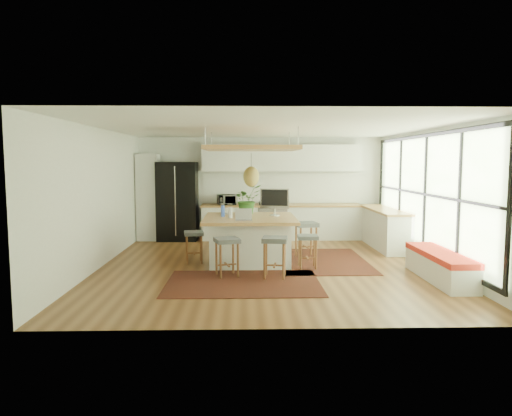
{
  "coord_description": "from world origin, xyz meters",
  "views": [
    {
      "loc": [
        -0.45,
        -9.03,
        2.05
      ],
      "look_at": [
        -0.2,
        0.5,
        1.1
      ],
      "focal_mm": 32.59,
      "sensor_mm": 36.0,
      "label": 1
    }
  ],
  "objects_px": {
    "laptop": "(244,214)",
    "stool_near_right": "(275,258)",
    "fridge": "(178,205)",
    "stool_left_side": "(194,245)",
    "monitor": "(275,203)",
    "stool_near_left": "(227,257)",
    "microwave": "(227,198)",
    "stool_right_back": "(306,241)",
    "stool_right_front": "(308,250)",
    "island": "(250,240)",
    "island_plant": "(247,203)"
  },
  "relations": [
    {
      "from": "island",
      "to": "monitor",
      "type": "xyz_separation_m",
      "value": [
        0.52,
        0.23,
        0.72
      ]
    },
    {
      "from": "stool_right_back",
      "to": "stool_near_right",
      "type": "bearing_deg",
      "value": -114.31
    },
    {
      "from": "fridge",
      "to": "laptop",
      "type": "bearing_deg",
      "value": -62.07
    },
    {
      "from": "laptop",
      "to": "monitor",
      "type": "xyz_separation_m",
      "value": [
        0.64,
        0.8,
        0.14
      ]
    },
    {
      "from": "stool_near_right",
      "to": "stool_right_front",
      "type": "relative_size",
      "value": 1.13
    },
    {
      "from": "stool_near_left",
      "to": "stool_right_back",
      "type": "height_order",
      "value": "stool_right_back"
    },
    {
      "from": "stool_right_front",
      "to": "microwave",
      "type": "xyz_separation_m",
      "value": [
        -1.67,
        3.38,
        0.73
      ]
    },
    {
      "from": "fridge",
      "to": "stool_right_back",
      "type": "relative_size",
      "value": 2.69
    },
    {
      "from": "stool_left_side",
      "to": "microwave",
      "type": "xyz_separation_m",
      "value": [
        0.57,
        2.84,
        0.73
      ]
    },
    {
      "from": "island_plant",
      "to": "laptop",
      "type": "bearing_deg",
      "value": -93.81
    },
    {
      "from": "island",
      "to": "stool_right_front",
      "type": "distance_m",
      "value": 1.25
    },
    {
      "from": "stool_near_right",
      "to": "monitor",
      "type": "xyz_separation_m",
      "value": [
        0.1,
        1.55,
        0.83
      ]
    },
    {
      "from": "laptop",
      "to": "microwave",
      "type": "relative_size",
      "value": 0.7
    },
    {
      "from": "stool_right_front",
      "to": "stool_near_left",
      "type": "bearing_deg",
      "value": -157.76
    },
    {
      "from": "monitor",
      "to": "microwave",
      "type": "height_order",
      "value": "monitor"
    },
    {
      "from": "island",
      "to": "stool_right_front",
      "type": "bearing_deg",
      "value": -27.44
    },
    {
      "from": "fridge",
      "to": "laptop",
      "type": "distance_m",
      "value": 3.79
    },
    {
      "from": "island",
      "to": "laptop",
      "type": "xyz_separation_m",
      "value": [
        -0.12,
        -0.57,
        0.58
      ]
    },
    {
      "from": "monitor",
      "to": "island_plant",
      "type": "xyz_separation_m",
      "value": [
        -0.57,
        0.3,
        -0.01
      ]
    },
    {
      "from": "laptop",
      "to": "island",
      "type": "bearing_deg",
      "value": 76.51
    },
    {
      "from": "fridge",
      "to": "island",
      "type": "bearing_deg",
      "value": -55.76
    },
    {
      "from": "laptop",
      "to": "stool_near_right",
      "type": "bearing_deg",
      "value": -55.4
    },
    {
      "from": "stool_right_back",
      "to": "laptop",
      "type": "bearing_deg",
      "value": -143.26
    },
    {
      "from": "stool_near_left",
      "to": "island",
      "type": "bearing_deg",
      "value": 70.59
    },
    {
      "from": "island_plant",
      "to": "stool_near_left",
      "type": "bearing_deg",
      "value": -102.17
    },
    {
      "from": "stool_near_right",
      "to": "island",
      "type": "bearing_deg",
      "value": 107.74
    },
    {
      "from": "stool_right_front",
      "to": "laptop",
      "type": "relative_size",
      "value": 1.89
    },
    {
      "from": "fridge",
      "to": "stool_right_front",
      "type": "xyz_separation_m",
      "value": [
        2.96,
        -3.37,
        -0.57
      ]
    },
    {
      "from": "fridge",
      "to": "stool_left_side",
      "type": "distance_m",
      "value": 2.97
    },
    {
      "from": "stool_near_left",
      "to": "microwave",
      "type": "xyz_separation_m",
      "value": [
        -0.14,
        4.01,
        0.73
      ]
    },
    {
      "from": "monitor",
      "to": "island_plant",
      "type": "height_order",
      "value": "monitor"
    },
    {
      "from": "stool_left_side",
      "to": "microwave",
      "type": "bearing_deg",
      "value": 78.55
    },
    {
      "from": "stool_right_back",
      "to": "laptop",
      "type": "distance_m",
      "value": 1.8
    },
    {
      "from": "stool_near_right",
      "to": "island_plant",
      "type": "xyz_separation_m",
      "value": [
        -0.47,
        1.86,
        0.82
      ]
    },
    {
      "from": "stool_right_front",
      "to": "island",
      "type": "bearing_deg",
      "value": 152.56
    },
    {
      "from": "stool_left_side",
      "to": "monitor",
      "type": "relative_size",
      "value": 1.04
    },
    {
      "from": "laptop",
      "to": "island_plant",
      "type": "relative_size",
      "value": 0.53
    },
    {
      "from": "stool_left_side",
      "to": "microwave",
      "type": "distance_m",
      "value": 2.99
    },
    {
      "from": "stool_right_front",
      "to": "stool_near_right",
      "type": "bearing_deg",
      "value": -132.67
    },
    {
      "from": "stool_near_left",
      "to": "stool_right_back",
      "type": "distance_m",
      "value": 2.31
    },
    {
      "from": "stool_left_side",
      "to": "laptop",
      "type": "xyz_separation_m",
      "value": [
        1.02,
        -0.54,
        0.7
      ]
    },
    {
      "from": "monitor",
      "to": "microwave",
      "type": "relative_size",
      "value": 1.28
    },
    {
      "from": "island",
      "to": "stool_near_right",
      "type": "height_order",
      "value": "island"
    },
    {
      "from": "stool_near_left",
      "to": "stool_near_right",
      "type": "bearing_deg",
      "value": -7.94
    },
    {
      "from": "island_plant",
      "to": "stool_right_front",
      "type": "bearing_deg",
      "value": -43.82
    },
    {
      "from": "fridge",
      "to": "island",
      "type": "height_order",
      "value": "fridge"
    },
    {
      "from": "fridge",
      "to": "microwave",
      "type": "height_order",
      "value": "fridge"
    },
    {
      "from": "microwave",
      "to": "stool_near_left",
      "type": "bearing_deg",
      "value": -103.57
    },
    {
      "from": "stool_near_left",
      "to": "island_plant",
      "type": "bearing_deg",
      "value": 77.83
    },
    {
      "from": "fridge",
      "to": "monitor",
      "type": "height_order",
      "value": "fridge"
    }
  ]
}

